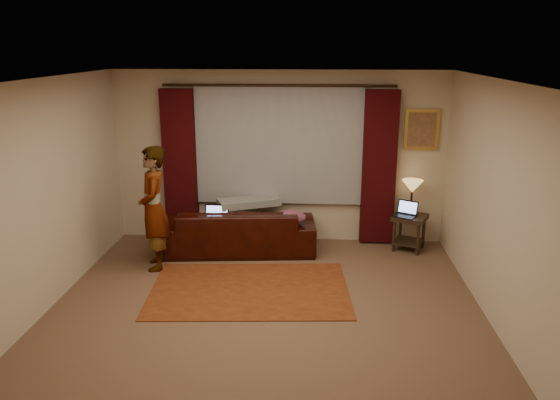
% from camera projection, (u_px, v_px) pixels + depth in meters
% --- Properties ---
extents(floor, '(5.00, 5.00, 0.01)m').
position_uv_depth(floor, '(265.00, 313.00, 6.23)').
color(floor, brown).
rests_on(floor, ground).
extents(ceiling, '(5.00, 5.00, 0.02)m').
position_uv_depth(ceiling, '(263.00, 80.00, 5.51)').
color(ceiling, silver).
rests_on(ceiling, ground).
extents(wall_back, '(5.00, 0.02, 2.60)m').
position_uv_depth(wall_back, '(279.00, 157.00, 8.27)').
color(wall_back, '#C3B298').
rests_on(wall_back, ground).
extents(wall_front, '(5.00, 0.02, 2.60)m').
position_uv_depth(wall_front, '(227.00, 314.00, 3.47)').
color(wall_front, '#C3B298').
rests_on(wall_front, ground).
extents(wall_left, '(0.02, 5.00, 2.60)m').
position_uv_depth(wall_left, '(39.00, 200.00, 6.02)').
color(wall_left, '#C3B298').
rests_on(wall_left, ground).
extents(wall_right, '(0.02, 5.00, 2.60)m').
position_uv_depth(wall_right, '(501.00, 208.00, 5.71)').
color(wall_right, '#C3B298').
rests_on(wall_right, ground).
extents(sheer_curtain, '(2.50, 0.05, 1.80)m').
position_uv_depth(sheer_curtain, '(279.00, 145.00, 8.16)').
color(sheer_curtain, gray).
rests_on(sheer_curtain, wall_back).
extents(drape_left, '(0.50, 0.14, 2.30)m').
position_uv_depth(drape_left, '(180.00, 165.00, 8.29)').
color(drape_left, black).
rests_on(drape_left, floor).
extents(drape_right, '(0.50, 0.14, 2.30)m').
position_uv_depth(drape_right, '(379.00, 168.00, 8.10)').
color(drape_right, black).
rests_on(drape_right, floor).
extents(curtain_rod, '(0.04, 0.04, 3.40)m').
position_uv_depth(curtain_rod, '(278.00, 85.00, 7.86)').
color(curtain_rod, black).
rests_on(curtain_rod, wall_back).
extents(picture_frame, '(0.50, 0.04, 0.60)m').
position_uv_depth(picture_frame, '(422.00, 129.00, 7.99)').
color(picture_frame, gold).
rests_on(picture_frame, wall_back).
extents(sofa, '(2.33, 1.18, 0.91)m').
position_uv_depth(sofa, '(238.00, 221.00, 7.99)').
color(sofa, black).
rests_on(sofa, floor).
extents(throw_blanket, '(0.98, 0.70, 0.11)m').
position_uv_depth(throw_blanket, '(249.00, 186.00, 8.11)').
color(throw_blanket, gray).
rests_on(throw_blanket, sofa).
extents(clothing_pile, '(0.52, 0.44, 0.20)m').
position_uv_depth(clothing_pile, '(290.00, 218.00, 7.83)').
color(clothing_pile, '#75394F').
rests_on(clothing_pile, sofa).
extents(laptop_sofa, '(0.37, 0.40, 0.26)m').
position_uv_depth(laptop_sofa, '(215.00, 216.00, 7.82)').
color(laptop_sofa, black).
rests_on(laptop_sofa, sofa).
extents(area_rug, '(2.56, 1.80, 0.01)m').
position_uv_depth(area_rug, '(250.00, 289.00, 6.81)').
color(area_rug, maroon).
rests_on(area_rug, floor).
extents(end_table, '(0.60, 0.60, 0.53)m').
position_uv_depth(end_table, '(409.00, 233.00, 8.08)').
color(end_table, black).
rests_on(end_table, floor).
extents(tiffany_lamp, '(0.43, 0.43, 0.50)m').
position_uv_depth(tiffany_lamp, '(412.00, 196.00, 8.08)').
color(tiffany_lamp, '#A48B47').
rests_on(tiffany_lamp, end_table).
extents(laptop_table, '(0.43, 0.44, 0.22)m').
position_uv_depth(laptop_table, '(405.00, 209.00, 7.92)').
color(laptop_table, black).
rests_on(laptop_table, end_table).
extents(person, '(0.61, 0.61, 1.68)m').
position_uv_depth(person, '(154.00, 209.00, 7.28)').
color(person, gray).
rests_on(person, floor).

